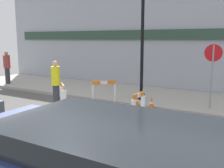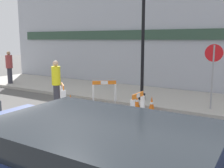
% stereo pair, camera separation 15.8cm
% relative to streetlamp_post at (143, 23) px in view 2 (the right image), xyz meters
% --- Properties ---
extents(ground_plane, '(60.00, 60.00, 0.00)m').
position_rel_streetlamp_post_xyz_m(ground_plane, '(-1.80, -5.34, -3.21)').
color(ground_plane, '#565451').
extents(sidewalk_slab, '(18.00, 3.75, 0.14)m').
position_rel_streetlamp_post_xyz_m(sidewalk_slab, '(-1.80, 1.03, -3.14)').
color(sidewalk_slab, '#ADA89E').
rests_on(sidewalk_slab, ground_plane).
extents(storefront_facade, '(18.00, 0.22, 5.50)m').
position_rel_streetlamp_post_xyz_m(storefront_facade, '(-1.80, 2.98, -0.46)').
color(storefront_facade, '#A3A8B2').
rests_on(storefront_facade, ground_plane).
extents(streetlamp_post, '(0.44, 0.44, 4.75)m').
position_rel_streetlamp_post_xyz_m(streetlamp_post, '(0.00, 0.00, 0.00)').
color(streetlamp_post, black).
rests_on(streetlamp_post, sidewalk_slab).
extents(stop_sign, '(0.59, 0.15, 2.28)m').
position_rel_streetlamp_post_xyz_m(stop_sign, '(2.72, -0.10, -1.55)').
color(stop_sign, gray).
rests_on(stop_sign, sidewalk_slab).
extents(barricade_0, '(0.61, 0.58, 1.11)m').
position_rel_streetlamp_post_xyz_m(barricade_0, '(-1.46, -3.13, -2.63)').
color(barricade_0, white).
rests_on(barricade_0, ground_plane).
extents(barricade_1, '(0.15, 0.73, 0.95)m').
position_rel_streetlamp_post_xyz_m(barricade_1, '(1.01, -2.47, -2.71)').
color(barricade_1, white).
rests_on(barricade_1, ground_plane).
extents(barricade_2, '(0.82, 0.69, 0.96)m').
position_rel_streetlamp_post_xyz_m(barricade_2, '(-1.14, -1.06, -2.68)').
color(barricade_2, white).
rests_on(barricade_2, ground_plane).
extents(traffic_cone_0, '(0.30, 0.30, 0.56)m').
position_rel_streetlamp_post_xyz_m(traffic_cone_0, '(-1.84, -2.31, -2.94)').
color(traffic_cone_0, black).
rests_on(traffic_cone_0, ground_plane).
extents(traffic_cone_1, '(0.30, 0.30, 0.58)m').
position_rel_streetlamp_post_xyz_m(traffic_cone_1, '(0.91, -1.12, -2.93)').
color(traffic_cone_1, black).
rests_on(traffic_cone_1, ground_plane).
extents(traffic_cone_2, '(0.30, 0.30, 0.55)m').
position_rel_streetlamp_post_xyz_m(traffic_cone_2, '(0.26, -0.99, -2.95)').
color(traffic_cone_2, black).
rests_on(traffic_cone_2, ground_plane).
extents(person_worker, '(0.35, 0.35, 1.78)m').
position_rel_streetlamp_post_xyz_m(person_worker, '(-2.54, -2.29, -2.25)').
color(person_worker, '#33333D').
rests_on(person_worker, ground_plane).
extents(person_pedestrian, '(0.38, 0.38, 1.78)m').
position_rel_streetlamp_post_xyz_m(person_pedestrian, '(-7.96, -0.24, -2.11)').
color(person_pedestrian, '#33333D').
rests_on(person_pedestrian, sidewalk_slab).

